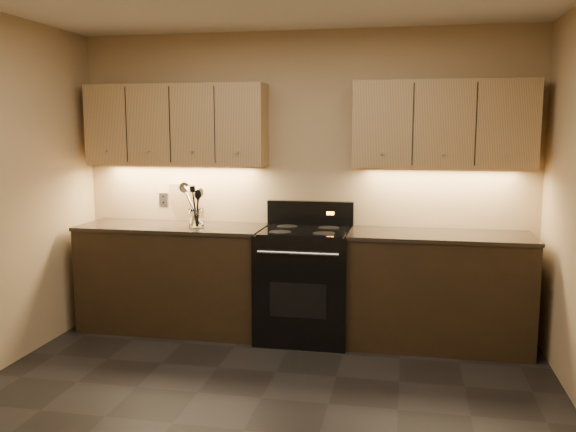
{
  "coord_description": "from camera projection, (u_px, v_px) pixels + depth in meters",
  "views": [
    {
      "loc": [
        0.91,
        -3.27,
        1.76
      ],
      "look_at": [
        -0.02,
        1.45,
        1.08
      ],
      "focal_mm": 38.0,
      "sensor_mm": 36.0,
      "label": 1
    }
  ],
  "objects": [
    {
      "name": "upper_cab_right",
      "position": [
        443.0,
        124.0,
        4.91
      ],
      "size": [
        1.44,
        0.3,
        0.7
      ],
      "primitive_type": "cube",
      "color": "tan",
      "rests_on": "wall_back"
    },
    {
      "name": "cutting_board",
      "position": [
        184.0,
        202.0,
        5.56
      ],
      "size": [
        0.28,
        0.11,
        0.34
      ],
      "primitive_type": "cube",
      "rotation": [
        0.12,
        0.0,
        -0.2
      ],
      "color": "#DBBB76",
      "rests_on": "counter_left"
    },
    {
      "name": "black_spoon",
      "position": [
        197.0,
        207.0,
        5.22
      ],
      "size": [
        0.1,
        0.13,
        0.32
      ],
      "primitive_type": null,
      "rotation": [
        0.22,
        0.11,
        0.04
      ],
      "color": "black",
      "rests_on": "utensil_crock"
    },
    {
      "name": "steel_spatula",
      "position": [
        200.0,
        203.0,
        5.21
      ],
      "size": [
        0.23,
        0.14,
        0.39
      ],
      "primitive_type": null,
      "rotation": [
        0.19,
        -0.36,
        -0.26
      ],
      "color": "silver",
      "rests_on": "utensil_crock"
    },
    {
      "name": "black_turner",
      "position": [
        196.0,
        205.0,
        5.18
      ],
      "size": [
        0.14,
        0.11,
        0.36
      ],
      "primitive_type": null,
      "rotation": [
        -0.08,
        -0.11,
        0.22
      ],
      "color": "black",
      "rests_on": "utensil_crock"
    },
    {
      "name": "counter_right",
      "position": [
        438.0,
        290.0,
        4.96
      ],
      "size": [
        1.46,
        0.62,
        0.93
      ],
      "color": "black",
      "rests_on": "ground"
    },
    {
      "name": "wooden_spoon",
      "position": [
        193.0,
        207.0,
        5.21
      ],
      "size": [
        0.14,
        0.09,
        0.32
      ],
      "primitive_type": null,
      "rotation": [
        -0.02,
        0.23,
        0.28
      ],
      "color": "#DBBB76",
      "rests_on": "utensil_crock"
    },
    {
      "name": "outlet_plate",
      "position": [
        163.0,
        199.0,
        5.62
      ],
      "size": [
        0.08,
        0.01,
        0.12
      ],
      "primitive_type": "cube",
      "color": "#B2B5BA",
      "rests_on": "wall_back"
    },
    {
      "name": "stove",
      "position": [
        305.0,
        282.0,
        5.15
      ],
      "size": [
        0.76,
        0.68,
        1.14
      ],
      "color": "black",
      "rests_on": "ground"
    },
    {
      "name": "upper_cab_left",
      "position": [
        176.0,
        125.0,
        5.35
      ],
      "size": [
        1.6,
        0.3,
        0.7
      ],
      "primitive_type": "cube",
      "color": "tan",
      "rests_on": "wall_back"
    },
    {
      "name": "steel_skimmer",
      "position": [
        200.0,
        203.0,
        5.19
      ],
      "size": [
        0.25,
        0.14,
        0.39
      ],
      "primitive_type": null,
      "rotation": [
        -0.15,
        -0.44,
        0.13
      ],
      "color": "silver",
      "rests_on": "utensil_crock"
    },
    {
      "name": "floor",
      "position": [
        244.0,
        430.0,
        3.59
      ],
      "size": [
        4.0,
        4.0,
        0.0
      ],
      "primitive_type": "plane",
      "color": "black",
      "rests_on": "ground"
    },
    {
      "name": "wall_back",
      "position": [
        302.0,
        182.0,
        5.35
      ],
      "size": [
        4.0,
        0.04,
        2.6
      ],
      "primitive_type": "cube",
      "color": "tan",
      "rests_on": "ground"
    },
    {
      "name": "utensil_crock",
      "position": [
        196.0,
        218.0,
        5.22
      ],
      "size": [
        0.17,
        0.17,
        0.16
      ],
      "color": "white",
      "rests_on": "counter_left"
    },
    {
      "name": "counter_left",
      "position": [
        174.0,
        277.0,
        5.39
      ],
      "size": [
        1.62,
        0.62,
        0.93
      ],
      "color": "black",
      "rests_on": "ground"
    }
  ]
}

